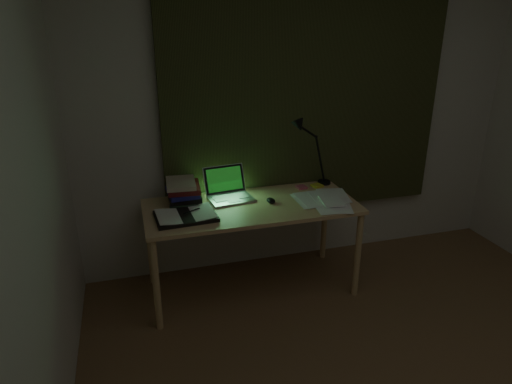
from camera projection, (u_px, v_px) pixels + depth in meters
wall_back at (305, 109)px, 3.49m from camera, size 3.50×0.00×2.50m
curtain at (308, 83)px, 3.38m from camera, size 2.20×0.06×2.00m
desk at (251, 248)px, 3.32m from camera, size 1.49×0.65×0.68m
laptop at (231, 186)px, 3.24m from camera, size 0.35×0.38×0.22m
open_textbook at (186, 216)px, 2.98m from camera, size 0.41×0.30×0.03m
book_stack at (182, 191)px, 3.20m from camera, size 0.23×0.27×0.17m
loose_papers at (324, 201)px, 3.23m from camera, size 0.41×0.42×0.02m
mouse at (271, 201)px, 3.22m from camera, size 0.06×0.09×0.03m
sticky_yellow at (317, 186)px, 3.53m from camera, size 0.10×0.10×0.02m
sticky_pink at (301, 187)px, 3.50m from camera, size 0.08×0.08×0.02m
desk_lamp at (326, 150)px, 3.50m from camera, size 0.37×0.29×0.55m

